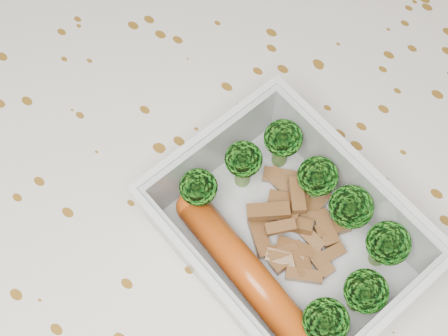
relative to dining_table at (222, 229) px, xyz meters
The scene contains 6 objects.
dining_table is the anchor object (origin of this frame).
tablecloth 0.05m from the dining_table, ahead, with size 1.46×0.96×0.19m.
lunch_container 0.12m from the dining_table, ahead, with size 0.18×0.16×0.06m.
broccoli_florets 0.14m from the dining_table, ahead, with size 0.15×0.11×0.05m.
meat_pile 0.12m from the dining_table, ahead, with size 0.08×0.07×0.03m.
sausage 0.13m from the dining_table, 37.29° to the right, with size 0.14×0.05×0.02m.
Camera 1 is at (0.10, -0.13, 1.17)m, focal length 50.00 mm.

